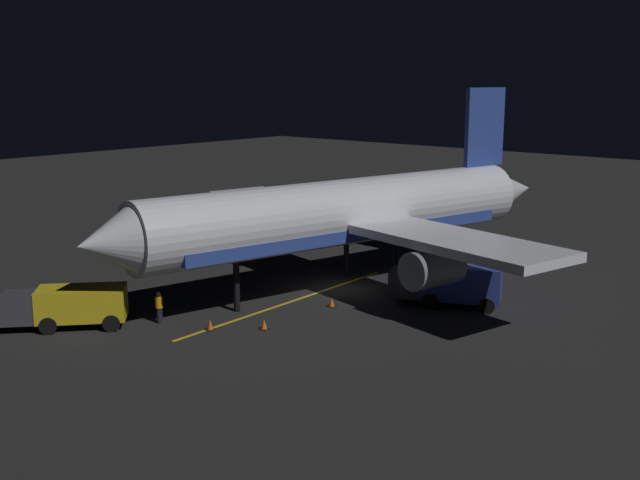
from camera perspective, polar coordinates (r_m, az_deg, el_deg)
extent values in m
cube|color=black|center=(49.11, 1.52, -3.75)|extent=(180.00, 180.00, 0.20)
cube|color=gold|center=(46.55, -2.17, -4.50)|extent=(0.79, 18.09, 0.01)
cylinder|color=white|center=(48.00, 1.55, 2.02)|extent=(9.87, 27.55, 4.01)
cube|color=#2D479E|center=(48.21, 1.54, 0.73)|extent=(8.78, 23.50, 0.72)
cone|color=white|center=(40.62, -15.11, -0.21)|extent=(4.54, 3.99, 3.93)
cone|color=white|center=(58.78, 13.47, 3.51)|extent=(4.57, 5.49, 3.61)
cube|color=#2D479E|center=(56.17, 11.85, 8.03)|extent=(1.14, 3.59, 5.38)
cube|color=white|center=(42.97, 9.96, -0.14)|extent=(13.50, 7.46, 0.50)
cylinder|color=slate|center=(42.87, 8.17, -2.03)|extent=(2.75, 3.58, 2.10)
cube|color=white|center=(55.57, -2.73, 2.73)|extent=(13.50, 7.46, 0.50)
cylinder|color=slate|center=(54.63, -3.38, 1.08)|extent=(2.75, 3.58, 2.10)
cylinder|color=black|center=(44.58, -6.08, -3.37)|extent=(0.43, 0.43, 2.90)
cylinder|color=black|center=(48.43, 5.50, -2.13)|extent=(0.43, 0.43, 2.90)
cylinder|color=black|center=(51.98, 1.92, -1.11)|extent=(0.43, 0.43, 2.90)
cube|color=gold|center=(43.51, -16.89, -4.41)|extent=(4.60, 4.80, 1.71)
cube|color=#38383D|center=(44.16, -20.96, -4.59)|extent=(2.69, 2.67, 1.50)
cylinder|color=black|center=(44.03, -18.88, -5.51)|extent=(2.32, 2.21, 0.90)
cylinder|color=black|center=(43.52, -14.74, -5.46)|extent=(2.32, 2.21, 0.90)
cube|color=navy|center=(45.96, 10.19, -3.02)|extent=(5.01, 3.77, 2.01)
cube|color=#38383D|center=(46.45, 6.28, -3.07)|extent=(2.46, 2.55, 1.50)
cylinder|color=black|center=(46.41, 8.19, -4.09)|extent=(1.76, 2.48, 0.90)
cylinder|color=black|center=(46.09, 12.11, -4.36)|extent=(1.76, 2.48, 0.90)
cylinder|color=black|center=(43.42, -11.57, -5.37)|extent=(0.32, 0.32, 0.85)
cylinder|color=orange|center=(43.21, -11.61, -4.42)|extent=(0.40, 0.40, 0.65)
sphere|color=tan|center=(43.09, -11.64, -3.86)|extent=(0.24, 0.24, 0.24)
cone|color=#EA590F|center=(41.68, -4.08, -6.11)|extent=(0.36, 0.36, 0.55)
cube|color=black|center=(41.76, -4.08, -6.44)|extent=(0.50, 0.50, 0.03)
cone|color=#EA590F|center=(45.51, 0.85, -4.52)|extent=(0.36, 0.36, 0.55)
cube|color=black|center=(45.58, 0.85, -4.84)|extent=(0.50, 0.50, 0.03)
cone|color=#EA590F|center=(41.87, -7.97, -6.11)|extent=(0.36, 0.36, 0.55)
cube|color=black|center=(41.95, -7.96, -6.45)|extent=(0.50, 0.50, 0.03)
cone|color=#EA590F|center=(46.24, -14.83, -4.66)|extent=(0.36, 0.36, 0.55)
cube|color=black|center=(46.31, -14.81, -4.97)|extent=(0.50, 0.50, 0.03)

